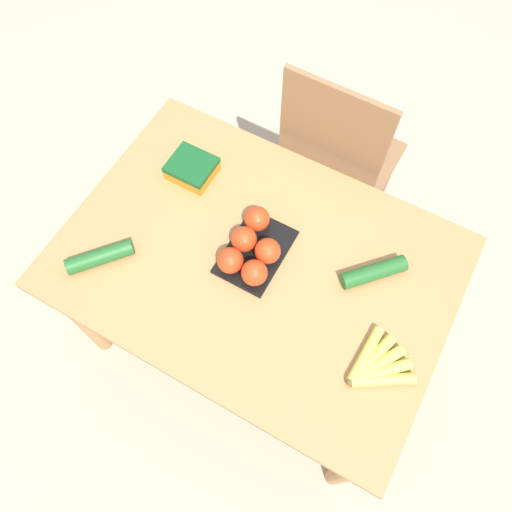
{
  "coord_description": "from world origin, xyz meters",
  "views": [
    {
      "loc": [
        0.33,
        -0.59,
        2.13
      ],
      "look_at": [
        0.0,
        0.0,
        0.75
      ],
      "focal_mm": 35.0,
      "sensor_mm": 36.0,
      "label": 1
    }
  ],
  "objects_px": {
    "chair": "(335,163)",
    "cucumber_near": "(374,272)",
    "banana_bunch": "(375,367)",
    "tomato_pack": "(251,249)",
    "cucumber_far": "(100,257)",
    "carrot_bag": "(192,168)"
  },
  "relations": [
    {
      "from": "carrot_bag",
      "to": "cucumber_far",
      "type": "height_order",
      "value": "carrot_bag"
    },
    {
      "from": "chair",
      "to": "cucumber_near",
      "type": "relative_size",
      "value": 5.45
    },
    {
      "from": "carrot_bag",
      "to": "cucumber_near",
      "type": "relative_size",
      "value": 0.79
    },
    {
      "from": "tomato_pack",
      "to": "cucumber_far",
      "type": "bearing_deg",
      "value": -148.59
    },
    {
      "from": "banana_bunch",
      "to": "cucumber_far",
      "type": "distance_m",
      "value": 0.88
    },
    {
      "from": "cucumber_far",
      "to": "banana_bunch",
      "type": "bearing_deg",
      "value": 6.59
    },
    {
      "from": "chair",
      "to": "cucumber_far",
      "type": "bearing_deg",
      "value": 63.79
    },
    {
      "from": "chair",
      "to": "cucumber_near",
      "type": "height_order",
      "value": "chair"
    },
    {
      "from": "banana_bunch",
      "to": "carrot_bag",
      "type": "distance_m",
      "value": 0.87
    },
    {
      "from": "tomato_pack",
      "to": "carrot_bag",
      "type": "height_order",
      "value": "tomato_pack"
    },
    {
      "from": "cucumber_near",
      "to": "carrot_bag",
      "type": "bearing_deg",
      "value": 175.48
    },
    {
      "from": "banana_bunch",
      "to": "tomato_pack",
      "type": "bearing_deg",
      "value": 163.37
    },
    {
      "from": "chair",
      "to": "banana_bunch",
      "type": "relative_size",
      "value": 5.27
    },
    {
      "from": "banana_bunch",
      "to": "cucumber_far",
      "type": "bearing_deg",
      "value": -173.41
    },
    {
      "from": "banana_bunch",
      "to": "carrot_bag",
      "type": "height_order",
      "value": "carrot_bag"
    },
    {
      "from": "banana_bunch",
      "to": "tomato_pack",
      "type": "height_order",
      "value": "tomato_pack"
    },
    {
      "from": "carrot_bag",
      "to": "banana_bunch",
      "type": "bearing_deg",
      "value": -21.42
    },
    {
      "from": "chair",
      "to": "cucumber_near",
      "type": "distance_m",
      "value": 0.63
    },
    {
      "from": "tomato_pack",
      "to": "cucumber_far",
      "type": "height_order",
      "value": "tomato_pack"
    },
    {
      "from": "banana_bunch",
      "to": "tomato_pack",
      "type": "relative_size",
      "value": 0.74
    },
    {
      "from": "tomato_pack",
      "to": "cucumber_near",
      "type": "xyz_separation_m",
      "value": [
        0.36,
        0.12,
        -0.02
      ]
    },
    {
      "from": "banana_bunch",
      "to": "cucumber_near",
      "type": "distance_m",
      "value": 0.29
    }
  ]
}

